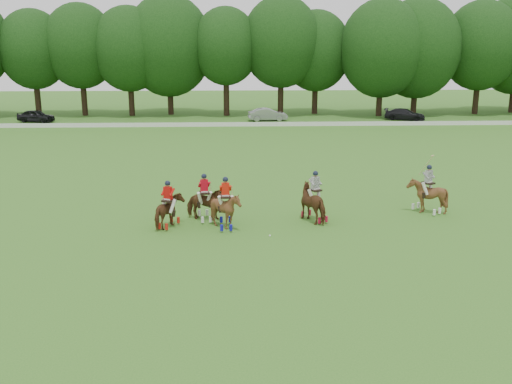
{
  "coord_description": "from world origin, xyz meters",
  "views": [
    {
      "loc": [
        0.47,
        -22.26,
        8.14
      ],
      "look_at": [
        1.64,
        4.2,
        1.4
      ],
      "focal_mm": 40.0,
      "sensor_mm": 36.0,
      "label": 1
    }
  ],
  "objects_px": {
    "polo_red_a": "(169,211)",
    "car_mid": "(268,115)",
    "car_right": "(405,114)",
    "polo_ball": "(270,236)",
    "polo_red_b": "(205,204)",
    "polo_red_c": "(226,210)",
    "polo_stripe_a": "(315,203)",
    "polo_stripe_b": "(427,195)",
    "car_left": "(36,116)"
  },
  "relations": [
    {
      "from": "car_mid",
      "to": "polo_red_a",
      "type": "distance_m",
      "value": 39.94
    },
    {
      "from": "car_left",
      "to": "polo_ball",
      "type": "bearing_deg",
      "value": -136.7
    },
    {
      "from": "polo_stripe_a",
      "to": "car_right",
      "type": "bearing_deg",
      "value": 67.45
    },
    {
      "from": "car_right",
      "to": "polo_red_c",
      "type": "bearing_deg",
      "value": 175.17
    },
    {
      "from": "polo_stripe_a",
      "to": "polo_ball",
      "type": "bearing_deg",
      "value": -135.28
    },
    {
      "from": "car_left",
      "to": "polo_red_c",
      "type": "height_order",
      "value": "polo_red_c"
    },
    {
      "from": "car_right",
      "to": "polo_red_b",
      "type": "distance_m",
      "value": 43.8
    },
    {
      "from": "polo_red_b",
      "to": "polo_stripe_b",
      "type": "xyz_separation_m",
      "value": [
        11.15,
        0.83,
        0.08
      ]
    },
    {
      "from": "polo_red_a",
      "to": "polo_stripe_a",
      "type": "xyz_separation_m",
      "value": [
        6.91,
        0.74,
        0.11
      ]
    },
    {
      "from": "polo_red_c",
      "to": "polo_ball",
      "type": "height_order",
      "value": "polo_red_c"
    },
    {
      "from": "car_mid",
      "to": "polo_red_b",
      "type": "height_order",
      "value": "polo_red_b"
    },
    {
      "from": "car_left",
      "to": "polo_stripe_b",
      "type": "bearing_deg",
      "value": -126.36
    },
    {
      "from": "polo_red_b",
      "to": "polo_stripe_a",
      "type": "distance_m",
      "value": 5.3
    },
    {
      "from": "car_left",
      "to": "polo_red_a",
      "type": "bearing_deg",
      "value": -140.93
    },
    {
      "from": "polo_red_b",
      "to": "car_mid",
      "type": "bearing_deg",
      "value": 81.82
    },
    {
      "from": "polo_red_c",
      "to": "polo_stripe_a",
      "type": "relative_size",
      "value": 0.99
    },
    {
      "from": "polo_red_a",
      "to": "polo_red_c",
      "type": "distance_m",
      "value": 2.66
    },
    {
      "from": "polo_red_c",
      "to": "car_mid",
      "type": "bearing_deg",
      "value": 83.55
    },
    {
      "from": "car_left",
      "to": "polo_stripe_a",
      "type": "xyz_separation_m",
      "value": [
        25.74,
        -38.56,
        0.21
      ]
    },
    {
      "from": "polo_red_c",
      "to": "polo_ball",
      "type": "bearing_deg",
      "value": -34.24
    },
    {
      "from": "car_mid",
      "to": "polo_ball",
      "type": "relative_size",
      "value": 48.74
    },
    {
      "from": "polo_red_c",
      "to": "polo_ball",
      "type": "relative_size",
      "value": 27.03
    },
    {
      "from": "polo_red_a",
      "to": "polo_ball",
      "type": "bearing_deg",
      "value": -18.61
    },
    {
      "from": "car_mid",
      "to": "polo_ball",
      "type": "distance_m",
      "value": 40.94
    },
    {
      "from": "polo_red_a",
      "to": "polo_red_b",
      "type": "bearing_deg",
      "value": 32.71
    },
    {
      "from": "car_mid",
      "to": "polo_red_a",
      "type": "relative_size",
      "value": 1.97
    },
    {
      "from": "polo_red_b",
      "to": "polo_red_c",
      "type": "relative_size",
      "value": 0.95
    },
    {
      "from": "polo_red_a",
      "to": "polo_red_c",
      "type": "relative_size",
      "value": 0.92
    },
    {
      "from": "polo_red_c",
      "to": "polo_stripe_a",
      "type": "bearing_deg",
      "value": 12.7
    },
    {
      "from": "car_left",
      "to": "car_right",
      "type": "height_order",
      "value": "car_left"
    },
    {
      "from": "polo_ball",
      "to": "polo_red_a",
      "type": "bearing_deg",
      "value": 161.39
    },
    {
      "from": "polo_ball",
      "to": "polo_stripe_b",
      "type": "bearing_deg",
      "value": 22.68
    },
    {
      "from": "polo_red_a",
      "to": "polo_stripe_b",
      "type": "height_order",
      "value": "polo_stripe_b"
    },
    {
      "from": "car_left",
      "to": "polo_ball",
      "type": "xyz_separation_m",
      "value": [
        23.43,
        -40.85,
        -0.65
      ]
    },
    {
      "from": "car_right",
      "to": "polo_stripe_b",
      "type": "distance_m",
      "value": 38.79
    },
    {
      "from": "car_mid",
      "to": "polo_red_c",
      "type": "height_order",
      "value": "polo_red_c"
    },
    {
      "from": "car_right",
      "to": "polo_stripe_a",
      "type": "relative_size",
      "value": 1.85
    },
    {
      "from": "polo_red_c",
      "to": "polo_stripe_a",
      "type": "xyz_separation_m",
      "value": [
        4.26,
        0.96,
        0.02
      ]
    },
    {
      "from": "car_right",
      "to": "polo_red_b",
      "type": "height_order",
      "value": "polo_red_b"
    },
    {
      "from": "polo_red_a",
      "to": "polo_ball",
      "type": "relative_size",
      "value": 24.78
    },
    {
      "from": "car_mid",
      "to": "car_right",
      "type": "bearing_deg",
      "value": -94.81
    },
    {
      "from": "car_left",
      "to": "polo_ball",
      "type": "relative_size",
      "value": 45.4
    },
    {
      "from": "car_mid",
      "to": "car_right",
      "type": "xyz_separation_m",
      "value": [
        15.8,
        0.0,
        -0.06
      ]
    },
    {
      "from": "polo_red_a",
      "to": "polo_stripe_b",
      "type": "relative_size",
      "value": 0.74
    },
    {
      "from": "polo_red_a",
      "to": "polo_ball",
      "type": "xyz_separation_m",
      "value": [
        4.6,
        -1.55,
        -0.75
      ]
    },
    {
      "from": "car_left",
      "to": "polo_stripe_b",
      "type": "xyz_separation_m",
      "value": [
        31.6,
        -37.44,
        0.21
      ]
    },
    {
      "from": "polo_red_b",
      "to": "polo_ball",
      "type": "distance_m",
      "value": 4.02
    },
    {
      "from": "polo_stripe_a",
      "to": "polo_red_c",
      "type": "bearing_deg",
      "value": -167.3
    },
    {
      "from": "polo_red_a",
      "to": "car_mid",
      "type": "bearing_deg",
      "value": 79.74
    },
    {
      "from": "car_right",
      "to": "polo_ball",
      "type": "distance_m",
      "value": 44.78
    }
  ]
}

